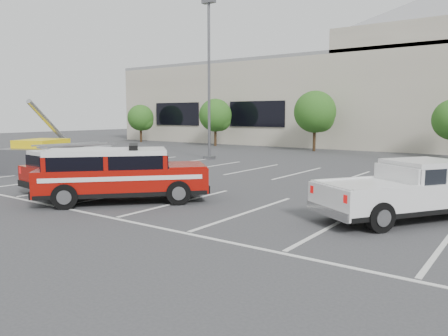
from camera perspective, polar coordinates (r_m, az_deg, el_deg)
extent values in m
plane|color=#363639|center=(14.85, -5.80, -4.47)|extent=(120.00, 120.00, 0.00)
cube|color=silver|center=(18.40, 3.53, -2.20)|extent=(23.00, 15.00, 0.01)
cube|color=beige|center=(43.96, 23.26, 7.82)|extent=(60.00, 15.00, 8.00)
cube|color=gray|center=(44.26, 23.53, 13.19)|extent=(60.00, 15.00, 0.30)
cube|color=beige|center=(42.51, 25.85, 14.51)|extent=(14.00, 12.00, 2.00)
pyramid|color=gray|center=(42.96, 26.05, 17.94)|extent=(15.98, 15.98, 3.20)
cylinder|color=#3F2B19|center=(47.83, -10.79, 4.26)|extent=(0.24, 0.24, 1.51)
sphere|color=#1A5215|center=(47.78, -10.84, 6.47)|extent=(2.77, 2.77, 2.77)
sphere|color=#1A5215|center=(47.63, -10.32, 5.97)|extent=(1.85, 1.85, 1.85)
cylinder|color=#3F2B19|center=(41.16, -1.14, 4.07)|extent=(0.24, 0.24, 1.67)
sphere|color=#1A5215|center=(41.10, -1.15, 6.91)|extent=(3.07, 3.07, 3.07)
sphere|color=#1A5215|center=(41.03, -0.53, 6.27)|extent=(2.05, 2.05, 2.05)
cylinder|color=#3F2B19|center=(36.06, 11.70, 3.64)|extent=(0.24, 0.24, 1.84)
sphere|color=#1A5215|center=(36.00, 11.79, 7.20)|extent=(3.37, 3.37, 3.37)
sphere|color=#1A5215|center=(36.02, 12.49, 6.37)|extent=(2.24, 2.24, 2.24)
cube|color=#59595E|center=(29.04, -1.93, 1.38)|extent=(0.60, 0.60, 0.20)
cylinder|color=#59595E|center=(28.98, -1.97, 11.07)|extent=(0.18, 0.18, 10.00)
cube|color=#59595E|center=(29.78, -2.01, 20.94)|extent=(0.90, 0.40, 0.24)
cube|color=maroon|center=(15.18, -12.99, -1.43)|extent=(5.25, 5.42, 0.84)
cube|color=black|center=(15.13, -14.96, 0.94)|extent=(4.03, 4.13, 0.44)
cube|color=silver|center=(15.10, -15.00, 2.08)|extent=(3.95, 4.04, 0.16)
cube|color=black|center=(15.05, -11.73, 2.77)|extent=(1.28, 1.22, 0.15)
cube|color=silver|center=(13.37, 23.00, -3.18)|extent=(4.53, 5.55, 0.78)
cube|color=black|center=(13.63, 24.60, -0.53)|extent=(2.48, 2.54, 0.41)
cube|color=silver|center=(13.60, 24.66, 0.64)|extent=(2.43, 2.49, 0.15)
cube|color=maroon|center=(18.15, -17.47, -0.47)|extent=(2.32, 4.78, 0.76)
cube|color=black|center=(17.87, -18.78, 1.23)|extent=(2.01, 3.33, 0.40)
cube|color=silver|center=(17.84, -18.82, 2.10)|extent=(1.97, 3.26, 0.14)
cube|color=#A5A5A8|center=(17.82, -18.85, 2.90)|extent=(2.03, 3.02, 0.05)
cube|color=#59595E|center=(24.91, -22.62, 1.12)|extent=(3.95, 4.76, 1.25)
cube|color=yellow|center=(24.85, -22.70, 2.95)|extent=(2.68, 3.03, 0.46)
cylinder|color=#A5A5A8|center=(25.37, -21.95, 5.50)|extent=(1.60, 3.15, 2.44)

